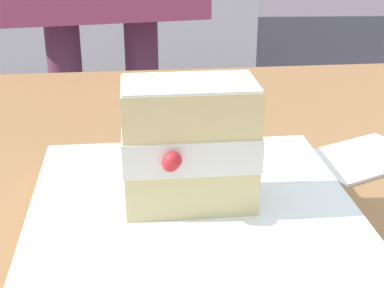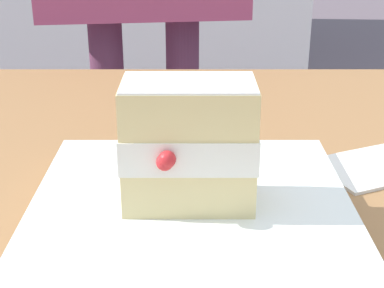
{
  "view_description": "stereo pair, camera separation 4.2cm",
  "coord_description": "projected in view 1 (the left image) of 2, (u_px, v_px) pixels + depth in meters",
  "views": [
    {
      "loc": [
        -0.23,
        -0.38,
        0.98
      ],
      "look_at": [
        -0.19,
        0.0,
        0.81
      ],
      "focal_mm": 53.9,
      "sensor_mm": 36.0,
      "label": 1
    },
    {
      "loc": [
        -0.19,
        -0.38,
        0.98
      ],
      "look_at": [
        -0.19,
        0.0,
        0.81
      ],
      "focal_mm": 53.9,
      "sensor_mm": 36.0,
      "label": 2
    }
  ],
  "objects": [
    {
      "name": "cake_slice",
      "position": [
        190.0,
        146.0,
        0.41
      ],
      "size": [
        0.1,
        0.07,
        0.09
      ],
      "color": "#EAD18C",
      "rests_on": "dessert_plate"
    },
    {
      "name": "paper_napkin",
      "position": [
        362.0,
        158.0,
        0.54
      ],
      "size": [
        0.13,
        0.11,
        0.0
      ],
      "color": "silver",
      "rests_on": "patio_table"
    },
    {
      "name": "dessert_plate",
      "position": [
        192.0,
        210.0,
        0.44
      ],
      "size": [
        0.24,
        0.24,
        0.02
      ],
      "color": "white",
      "rests_on": "patio_table"
    }
  ]
}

